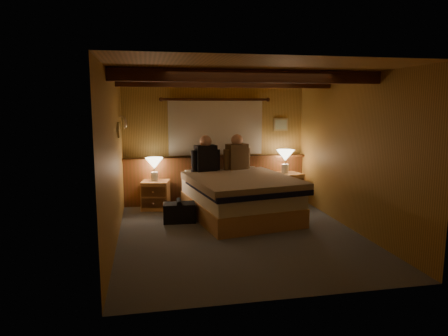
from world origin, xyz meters
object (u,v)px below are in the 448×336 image
object	(u,v)px
person_left	(206,156)
person_right	(237,155)
duffel_bag	(179,212)
lamp_left	(154,165)
bed	(239,196)
lamp_right	(285,157)
nightstand_left	(156,195)
nightstand_right	(286,188)

from	to	relation	value
person_left	person_right	distance (m)	0.62
duffel_bag	lamp_left	bearing A→B (deg)	113.78
bed	person_right	world-z (taller)	person_right
lamp_right	duffel_bag	size ratio (longest dim) A/B	0.85
nightstand_left	lamp_left	world-z (taller)	lamp_left
nightstand_left	person_right	xyz separation A→B (m)	(1.55, -0.06, 0.73)
nightstand_right	duffel_bag	bearing A→B (deg)	-169.79
bed	nightstand_right	distance (m)	1.40
lamp_right	person_right	xyz separation A→B (m)	(-1.00, -0.06, 0.07)
lamp_left	duffel_bag	xyz separation A→B (m)	(0.37, -0.95, -0.68)
nightstand_right	person_right	xyz separation A→B (m)	(-1.01, -0.03, 0.70)
person_left	duffel_bag	distance (m)	1.28
nightstand_right	person_right	bearing A→B (deg)	169.58
lamp_right	duffel_bag	bearing A→B (deg)	-157.01
person_left	nightstand_left	bearing A→B (deg)	158.80
lamp_left	lamp_right	xyz separation A→B (m)	(2.56, -0.03, 0.09)
lamp_left	nightstand_right	bearing A→B (deg)	-1.20
lamp_left	person_left	xyz separation A→B (m)	(0.95, -0.17, 0.15)
person_left	lamp_left	bearing A→B (deg)	157.31
bed	person_right	distance (m)	1.00
bed	lamp_left	xyz separation A→B (m)	(-1.43, 0.86, 0.47)
nightstand_right	duffel_bag	size ratio (longest dim) A/B	1.18
nightstand_left	nightstand_right	world-z (taller)	nightstand_right
nightstand_left	person_right	size ratio (longest dim) A/B	0.81
lamp_right	lamp_left	bearing A→B (deg)	179.43
nightstand_left	duffel_bag	xyz separation A→B (m)	(0.36, -0.93, -0.10)
nightstand_left	lamp_right	distance (m)	2.64
bed	nightstand_right	world-z (taller)	bed
nightstand_left	lamp_right	size ratio (longest dim) A/B	1.23
nightstand_right	person_left	distance (m)	1.78
person_right	duffel_bag	world-z (taller)	person_right
bed	duffel_bag	xyz separation A→B (m)	(-1.06, -0.10, -0.21)
lamp_left	duffel_bag	size ratio (longest dim) A/B	0.80
lamp_right	person_left	world-z (taller)	person_left
nightstand_left	nightstand_right	distance (m)	2.57
person_right	lamp_right	bearing A→B (deg)	-14.65
bed	duffel_bag	distance (m)	1.08
nightstand_right	duffel_bag	world-z (taller)	nightstand_right
bed	lamp_right	bearing A→B (deg)	26.34
nightstand_right	person_right	distance (m)	1.23
nightstand_right	lamp_left	world-z (taller)	lamp_left
lamp_right	person_right	bearing A→B (deg)	-176.75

